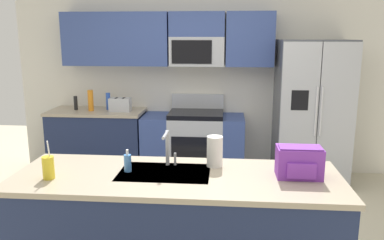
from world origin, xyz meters
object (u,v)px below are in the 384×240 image
(toaster, at_px, (120,105))
(pepper_mill, at_px, (76,103))
(soap_dispenser, at_px, (128,163))
(backpack, at_px, (299,161))
(range_oven, at_px, (193,145))
(drink_cup_yellow, at_px, (48,167))
(refrigerator, at_px, (311,113))
(bottle_orange, at_px, (91,100))
(bottle_blue, at_px, (108,101))
(sink_faucet, at_px, (168,145))
(paper_towel_roll, at_px, (215,151))

(toaster, xyz_separation_m, pepper_mill, (-0.63, 0.05, 0.00))
(soap_dispenser, xyz_separation_m, backpack, (1.26, -0.01, 0.05))
(range_oven, distance_m, drink_cup_yellow, 2.75)
(refrigerator, distance_m, bottle_orange, 2.92)
(refrigerator, bearing_deg, range_oven, 177.31)
(range_oven, xyz_separation_m, pepper_mill, (-1.62, -0.00, 0.55))
(toaster, relative_size, bottle_blue, 1.21)
(range_oven, xyz_separation_m, sink_faucet, (-0.02, -2.22, 0.62))
(range_oven, relative_size, paper_towel_roll, 5.67)
(range_oven, distance_m, bottle_orange, 1.51)
(bottle_blue, xyz_separation_m, sink_faucet, (1.16, -2.28, 0.05))
(range_oven, relative_size, sink_faucet, 4.82)
(sink_faucet, relative_size, drink_cup_yellow, 0.99)
(refrigerator, xyz_separation_m, sink_faucet, (-1.55, -2.15, 0.14))
(range_oven, xyz_separation_m, bottle_blue, (-1.18, 0.05, 0.57))
(bottle_orange, xyz_separation_m, paper_towel_roll, (1.74, -2.14, -0.02))
(soap_dispenser, relative_size, backpack, 0.53)
(pepper_mill, relative_size, bottle_orange, 0.67)
(drink_cup_yellow, height_order, paper_towel_roll, drink_cup_yellow)
(pepper_mill, relative_size, paper_towel_roll, 0.79)
(toaster, height_order, sink_faucet, sink_faucet)
(range_oven, xyz_separation_m, drink_cup_yellow, (-0.82, -2.57, 0.54))
(drink_cup_yellow, bearing_deg, sink_faucet, 23.10)
(range_oven, distance_m, pepper_mill, 1.71)
(sink_faucet, distance_m, soap_dispenser, 0.33)
(sink_faucet, relative_size, backpack, 0.88)
(range_oven, distance_m, toaster, 1.13)
(pepper_mill, xyz_separation_m, bottle_orange, (0.23, -0.05, 0.05))
(bottle_blue, bearing_deg, toaster, -28.39)
(range_oven, xyz_separation_m, refrigerator, (1.53, -0.07, 0.48))
(bottle_blue, height_order, soap_dispenser, bottle_blue)
(refrigerator, xyz_separation_m, bottle_orange, (-2.92, 0.02, 0.12))
(refrigerator, relative_size, pepper_mill, 9.79)
(paper_towel_roll, bearing_deg, toaster, 121.93)
(pepper_mill, bearing_deg, refrigerator, -1.26)
(bottle_orange, xyz_separation_m, backpack, (2.35, -2.33, -0.02))
(refrigerator, xyz_separation_m, soap_dispenser, (-1.83, -2.30, 0.04))
(range_oven, height_order, soap_dispenser, range_oven)
(bottle_blue, distance_m, sink_faucet, 2.56)
(bottle_orange, height_order, backpack, bottle_orange)
(sink_faucet, bearing_deg, bottle_orange, 122.26)
(refrigerator, distance_m, bottle_blue, 2.71)
(toaster, height_order, bottle_orange, bottle_orange)
(bottle_orange, height_order, drink_cup_yellow, drink_cup_yellow)
(bottle_orange, relative_size, sink_faucet, 1.00)
(bottle_orange, bearing_deg, soap_dispenser, -64.85)
(refrigerator, xyz_separation_m, paper_towel_roll, (-1.18, -2.12, 0.09))
(drink_cup_yellow, relative_size, soap_dispenser, 1.67)
(range_oven, bearing_deg, refrigerator, -2.69)
(refrigerator, relative_size, bottle_orange, 6.58)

